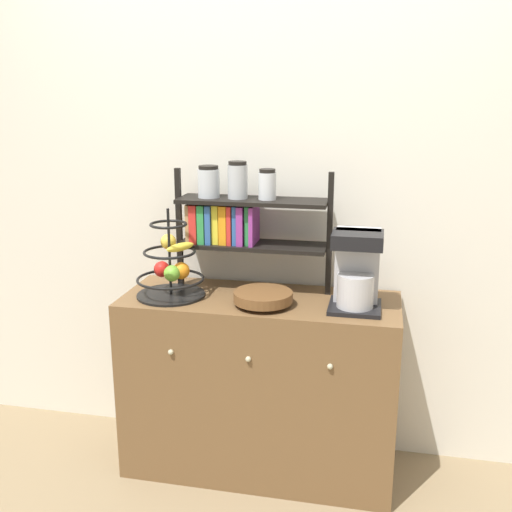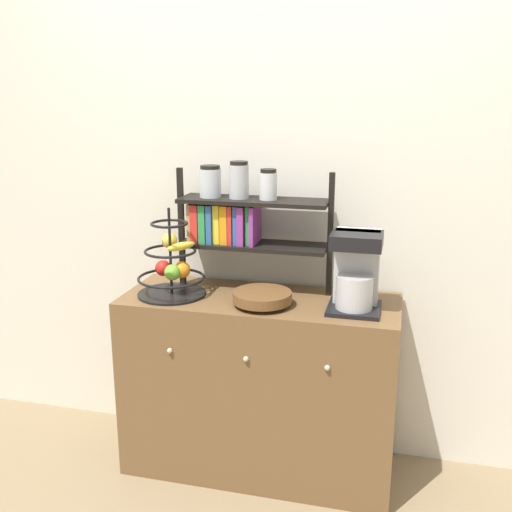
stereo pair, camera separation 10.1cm
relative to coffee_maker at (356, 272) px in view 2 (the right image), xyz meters
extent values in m
plane|color=#847051|center=(-0.42, -0.20, -1.00)|extent=(12.00, 12.00, 0.00)
cube|color=silver|center=(-0.42, 0.31, 0.30)|extent=(7.00, 0.05, 2.60)
cube|color=brown|center=(-0.42, 0.03, -0.58)|extent=(1.23, 0.47, 0.84)
sphere|color=#B2AD8C|center=(-0.75, -0.21, -0.35)|extent=(0.02, 0.02, 0.02)
sphere|color=#B2AD8C|center=(-0.42, -0.21, -0.35)|extent=(0.02, 0.02, 0.02)
sphere|color=#B2AD8C|center=(-0.08, -0.21, -0.35)|extent=(0.02, 0.02, 0.02)
cube|color=black|center=(0.00, -0.02, -0.15)|extent=(0.22, 0.22, 0.02)
cube|color=#B7B7BC|center=(0.00, 0.04, 0.01)|extent=(0.18, 0.09, 0.32)
cylinder|color=#B7B7BC|center=(0.00, -0.04, -0.07)|extent=(0.15, 0.15, 0.14)
cube|color=black|center=(0.00, -0.03, 0.14)|extent=(0.21, 0.18, 0.06)
cylinder|color=black|center=(-0.81, -0.02, -0.16)|extent=(0.31, 0.31, 0.01)
cylinder|color=black|center=(-0.81, -0.02, 0.04)|extent=(0.01, 0.01, 0.39)
torus|color=black|center=(-0.81, -0.02, -0.08)|extent=(0.30, 0.30, 0.01)
torus|color=black|center=(-0.81, -0.02, 0.04)|extent=(0.23, 0.23, 0.01)
torus|color=black|center=(-0.81, -0.02, 0.17)|extent=(0.16, 0.16, 0.01)
sphere|color=red|center=(-0.86, 0.00, -0.05)|extent=(0.07, 0.07, 0.07)
sphere|color=#6BAD33|center=(-0.79, -0.05, -0.05)|extent=(0.07, 0.07, 0.07)
sphere|color=orange|center=(-0.77, -0.01, -0.04)|extent=(0.08, 0.08, 0.08)
ellipsoid|color=yellow|center=(-0.77, -0.01, 0.06)|extent=(0.11, 0.15, 0.04)
sphere|color=gold|center=(-0.83, 0.03, 0.08)|extent=(0.07, 0.07, 0.07)
cylinder|color=brown|center=(-0.39, -0.06, -0.15)|extent=(0.14, 0.14, 0.02)
cylinder|color=brown|center=(-0.39, -0.06, -0.12)|extent=(0.25, 0.25, 0.04)
cube|color=black|center=(-0.83, 0.16, 0.11)|extent=(0.02, 0.02, 0.55)
cube|color=black|center=(-0.13, 0.16, 0.11)|extent=(0.02, 0.02, 0.55)
cube|color=black|center=(-0.48, 0.16, 0.05)|extent=(0.67, 0.20, 0.02)
cube|color=black|center=(-0.48, 0.16, 0.25)|extent=(0.67, 0.20, 0.02)
cube|color=tan|center=(-0.77, 0.16, 0.14)|extent=(0.02, 0.14, 0.18)
cube|color=red|center=(-0.74, 0.16, 0.14)|extent=(0.03, 0.16, 0.18)
cube|color=#2D8C47|center=(-0.70, 0.16, 0.14)|extent=(0.03, 0.16, 0.18)
cube|color=#2D599E|center=(-0.67, 0.16, 0.14)|extent=(0.02, 0.16, 0.18)
cube|color=yellow|center=(-0.64, 0.16, 0.14)|extent=(0.03, 0.13, 0.18)
cube|color=orange|center=(-0.60, 0.16, 0.14)|extent=(0.03, 0.15, 0.18)
cube|color=red|center=(-0.57, 0.16, 0.14)|extent=(0.02, 0.15, 0.18)
cube|color=#2D599E|center=(-0.55, 0.16, 0.14)|extent=(0.02, 0.14, 0.18)
cube|color=#8C338C|center=(-0.52, 0.16, 0.14)|extent=(0.03, 0.16, 0.18)
cube|color=#2D8C47|center=(-0.49, 0.16, 0.14)|extent=(0.02, 0.13, 0.18)
cube|color=#8C338C|center=(-0.47, 0.16, 0.14)|extent=(0.02, 0.16, 0.18)
cylinder|color=silver|center=(-0.68, 0.16, 0.32)|extent=(0.10, 0.10, 0.13)
cylinder|color=black|center=(-0.68, 0.16, 0.40)|extent=(0.09, 0.09, 0.02)
cylinder|color=#ADB2B7|center=(-0.54, 0.16, 0.33)|extent=(0.09, 0.09, 0.15)
cylinder|color=black|center=(-0.54, 0.16, 0.42)|extent=(0.08, 0.08, 0.02)
cylinder|color=silver|center=(-0.41, 0.16, 0.32)|extent=(0.08, 0.08, 0.12)
cylinder|color=black|center=(-0.41, 0.16, 0.39)|extent=(0.07, 0.07, 0.02)
camera|label=1|loc=(0.09, -2.43, 0.71)|focal=42.00mm
camera|label=2|loc=(0.18, -2.40, 0.71)|focal=42.00mm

